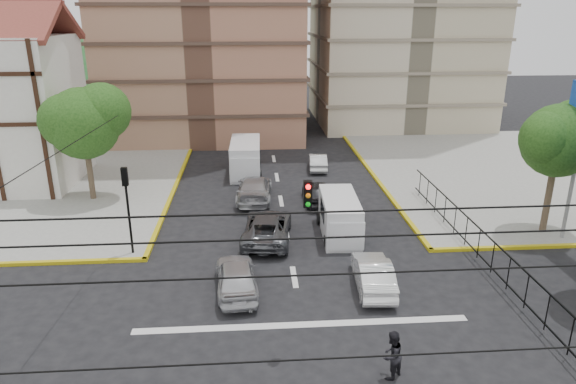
{
  "coord_description": "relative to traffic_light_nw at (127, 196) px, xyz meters",
  "views": [
    {
      "loc": [
        -1.79,
        -15.71,
        11.43
      ],
      "look_at": [
        -0.25,
        5.35,
        4.0
      ],
      "focal_mm": 32.0,
      "sensor_mm": 36.0,
      "label": 1
    }
  ],
  "objects": [
    {
      "name": "ground",
      "position": [
        7.8,
        -7.8,
        -3.11
      ],
      "size": [
        160.0,
        160.0,
        0.0
      ],
      "primitive_type": "plane",
      "color": "black",
      "rests_on": "ground"
    },
    {
      "name": "sidewalk_ne",
      "position": [
        27.8,
        12.2,
        -3.04
      ],
      "size": [
        26.0,
        26.0,
        0.15
      ],
      "primitive_type": "cube",
      "color": "gray",
      "rests_on": "ground"
    },
    {
      "name": "stop_line",
      "position": [
        7.8,
        -6.6,
        -3.11
      ],
      "size": [
        13.0,
        0.4,
        0.01
      ],
      "primitive_type": "cube",
      "color": "silver",
      "rests_on": "ground"
    },
    {
      "name": "park_fence",
      "position": [
        16.8,
        -3.3,
        -3.11
      ],
      "size": [
        0.1,
        22.5,
        1.66
      ],
      "primitive_type": null,
      "color": "black",
      "rests_on": "ground"
    },
    {
      "name": "tree_park_c",
      "position": [
        21.89,
        1.21,
        2.22
      ],
      "size": [
        4.65,
        3.8,
        7.25
      ],
      "color": "#473828",
      "rests_on": "ground"
    },
    {
      "name": "tree_tudor",
      "position": [
        -4.1,
        8.21,
        2.11
      ],
      "size": [
        5.39,
        4.4,
        7.43
      ],
      "color": "#473828",
      "rests_on": "ground"
    },
    {
      "name": "traffic_light_nw",
      "position": [
        0.0,
        0.0,
        0.0
      ],
      "size": [
        0.28,
        0.22,
        4.4
      ],
      "color": "black",
      "rests_on": "ground"
    },
    {
      "name": "traffic_light_hanging",
      "position": [
        7.8,
        -9.84,
        2.79
      ],
      "size": [
        18.0,
        9.12,
        0.92
      ],
      "color": "black",
      "rests_on": "ground"
    },
    {
      "name": "van_right_lane",
      "position": [
        10.63,
        1.5,
        -2.08
      ],
      "size": [
        2.05,
        4.79,
        2.13
      ],
      "rotation": [
        0.0,
        0.0,
        -0.04
      ],
      "color": "silver",
      "rests_on": "ground"
    },
    {
      "name": "van_left_lane",
      "position": [
        5.53,
        13.07,
        -1.93
      ],
      "size": [
        2.27,
        5.45,
        2.44
      ],
      "rotation": [
        0.0,
        0.0,
        -0.02
      ],
      "color": "silver",
      "rests_on": "ground"
    },
    {
      "name": "car_silver_front_left",
      "position": [
        5.22,
        -3.85,
        -2.39
      ],
      "size": [
        2.06,
        4.39,
        1.45
      ],
      "primitive_type": "imported",
      "rotation": [
        0.0,
        0.0,
        3.22
      ],
      "color": "silver",
      "rests_on": "ground"
    },
    {
      "name": "car_white_front_right",
      "position": [
        11.15,
        -3.98,
        -2.43
      ],
      "size": [
        1.71,
        4.23,
        1.37
      ],
      "primitive_type": "imported",
      "rotation": [
        0.0,
        0.0,
        3.08
      ],
      "color": "white",
      "rests_on": "ground"
    },
    {
      "name": "car_grey_mid_left",
      "position": [
        6.72,
        1.37,
        -2.39
      ],
      "size": [
        2.98,
        5.43,
        1.44
      ],
      "primitive_type": "imported",
      "rotation": [
        0.0,
        0.0,
        3.03
      ],
      "color": "#55575C",
      "rests_on": "ground"
    },
    {
      "name": "car_silver_rear_left",
      "position": [
        6.11,
        7.56,
        -2.34
      ],
      "size": [
        2.47,
        5.42,
        1.54
      ],
      "primitive_type": "imported",
      "rotation": [
        0.0,
        0.0,
        3.08
      ],
      "color": "#ADAEB2",
      "rests_on": "ground"
    },
    {
      "name": "car_darkgrey_mid_right",
      "position": [
        10.1,
        6.76,
        -2.41
      ],
      "size": [
        1.68,
        4.15,
        1.41
      ],
      "primitive_type": "imported",
      "rotation": [
        0.0,
        0.0,
        3.14
      ],
      "color": "#29292C",
      "rests_on": "ground"
    },
    {
      "name": "car_white_rear_right",
      "position": [
        11.03,
        13.99,
        -2.5
      ],
      "size": [
        1.59,
        3.81,
        1.23
      ],
      "primitive_type": "imported",
      "rotation": [
        0.0,
        0.0,
        3.06
      ],
      "color": "silver",
      "rests_on": "ground"
    },
    {
      "name": "pedestrian_crosswalk",
      "position": [
        10.41,
        -9.8,
        -2.25
      ],
      "size": [
        1.05,
        1.04,
        1.72
      ],
      "primitive_type": "imported",
      "rotation": [
        0.0,
        0.0,
        3.88
      ],
      "color": "black",
      "rests_on": "ground"
    }
  ]
}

